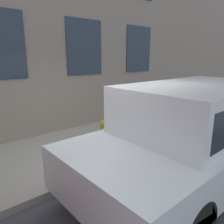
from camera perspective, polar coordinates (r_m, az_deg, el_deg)
name	(u,v)px	position (r m, az deg, el deg)	size (l,w,h in m)	color
ground_plane	(112,171)	(4.82, 0.12, -15.22)	(80.00, 80.00, 0.00)	#47474C
sidewalk	(77,148)	(5.81, -9.06, -9.34)	(2.80, 60.00, 0.14)	#A8A093
fire_hydrant	(106,137)	(5.02, -1.69, -6.61)	(0.33, 0.45, 0.88)	gold
person	(118,117)	(5.73, 1.47, -1.38)	(0.28, 0.19, 1.16)	navy
parked_truck_white_near	(196,126)	(4.47, 21.20, -3.49)	(2.08, 5.13, 1.89)	black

